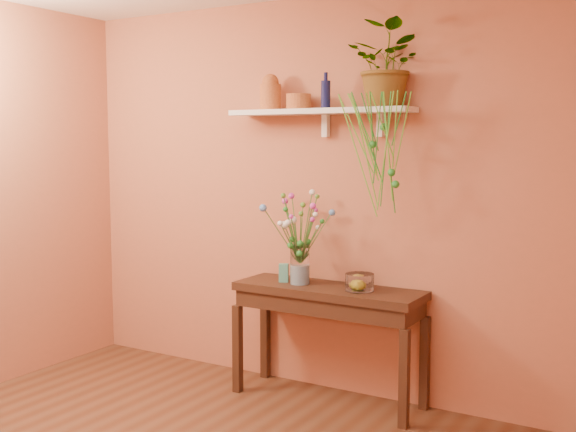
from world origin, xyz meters
TOP-DOWN VIEW (x-y plane):
  - room at (0.00, 0.00)m, footprint 4.04×4.04m
  - sideboard at (0.18, 1.78)m, footprint 1.27×0.41m
  - wall_shelf at (0.06, 1.87)m, footprint 1.30×0.24m
  - terracotta_jug at (-0.33, 1.87)m, footprint 0.17×0.17m
  - terracotta_pot at (-0.10, 1.86)m, footprint 0.22×0.22m
  - blue_bottle at (0.11, 1.84)m, footprint 0.08×0.08m
  - spider_plant at (0.53, 1.90)m, footprint 0.55×0.51m
  - plant_fronds at (0.54, 1.74)m, footprint 0.50×0.26m
  - glass_vase at (-0.03, 1.76)m, footprint 0.13×0.13m
  - bouquet at (-0.05, 1.75)m, footprint 0.43×0.41m
  - glass_bowl at (0.41, 1.76)m, footprint 0.18×0.18m
  - lemon at (0.40, 1.76)m, footprint 0.07×0.07m
  - carton at (-0.16, 1.76)m, footprint 0.08×0.07m

SIDE VIEW (x-z plane):
  - sideboard at x=0.18m, z-range 0.27..1.04m
  - lemon at x=0.40m, z-range 0.78..0.85m
  - glass_bowl at x=0.41m, z-range 0.77..0.88m
  - carton at x=-0.16m, z-range 0.77..0.90m
  - glass_vase at x=-0.03m, z-range 0.75..1.02m
  - bouquet at x=-0.05m, z-range 0.94..1.43m
  - room at x=0.00m, z-range 0.00..2.70m
  - plant_fronds at x=0.54m, z-range 1.30..2.07m
  - wall_shelf at x=0.06m, z-range 1.82..2.01m
  - terracotta_pot at x=-0.10m, z-range 1.94..2.04m
  - blue_bottle at x=0.11m, z-range 1.92..2.15m
  - terracotta_jug at x=-0.33m, z-range 1.93..2.18m
  - spider_plant at x=0.53m, z-range 1.94..2.46m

